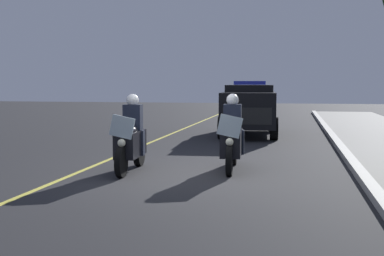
% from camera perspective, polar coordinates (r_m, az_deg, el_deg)
% --- Properties ---
extents(ground_plane, '(80.00, 80.00, 0.00)m').
position_cam_1_polar(ground_plane, '(10.64, -1.32, -5.41)').
color(ground_plane, '#28282B').
extents(curb_strip, '(48.00, 0.24, 0.15)m').
position_cam_1_polar(curb_strip, '(10.47, 19.18, -5.45)').
color(curb_strip, '#9E9B93').
rests_on(curb_strip, ground).
extents(lane_stripe_center, '(48.00, 0.12, 0.01)m').
position_cam_1_polar(lane_stripe_center, '(11.35, -12.63, -4.85)').
color(lane_stripe_center, '#E0D14C').
rests_on(lane_stripe_center, ground).
extents(police_motorcycle_lead_left, '(2.14, 0.60, 1.72)m').
position_cam_1_polar(police_motorcycle_lead_left, '(11.06, -7.06, -1.39)').
color(police_motorcycle_lead_left, black).
rests_on(police_motorcycle_lead_left, ground).
extents(police_motorcycle_lead_right, '(2.14, 0.60, 1.72)m').
position_cam_1_polar(police_motorcycle_lead_right, '(11.18, 4.60, -1.29)').
color(police_motorcycle_lead_right, black).
rests_on(police_motorcycle_lead_right, ground).
extents(police_suv, '(5.00, 2.29, 2.05)m').
position_cam_1_polar(police_suv, '(18.92, 6.62, 2.42)').
color(police_suv, black).
rests_on(police_suv, ground).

